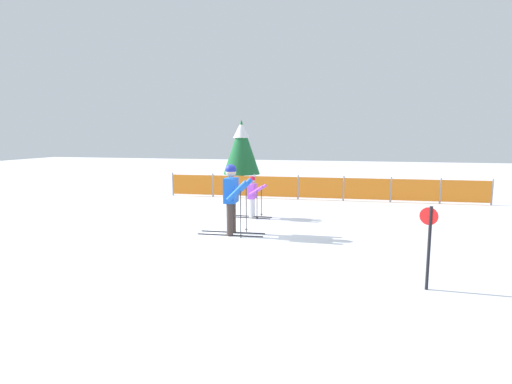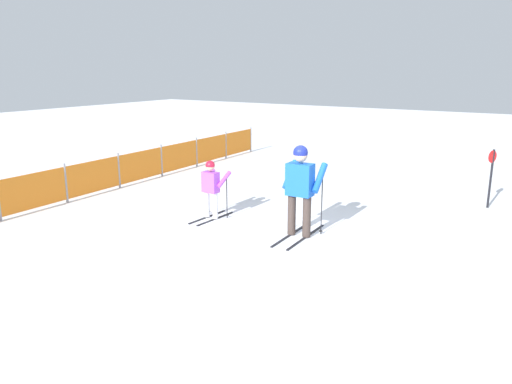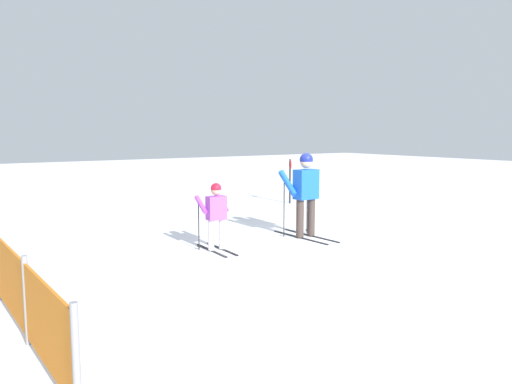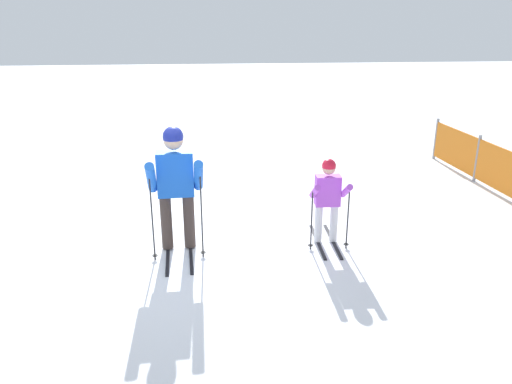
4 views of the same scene
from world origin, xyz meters
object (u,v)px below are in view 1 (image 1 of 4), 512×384
conifer_far (242,146)px  skier_child (253,193)px  skier_adult (232,193)px  safety_fence (321,188)px  trail_marker (429,238)px

conifer_far → skier_child: bearing=-72.0°
skier_adult → skier_child: size_ratio=1.40×
safety_fence → conifer_far: conifer_far is taller
skier_adult → conifer_far: (-2.08, 8.55, 0.91)m
conifer_far → safety_fence: bearing=-34.7°
skier_adult → trail_marker: (4.05, -2.74, -0.20)m
safety_fence → skier_child: bearing=-114.6°
skier_adult → safety_fence: (1.75, 5.90, -0.57)m
skier_adult → safety_fence: bearing=70.8°
skier_child → skier_adult: bearing=-88.0°
safety_fence → trail_marker: size_ratio=8.89×
safety_fence → trail_marker: trail_marker is taller
skier_child → trail_marker: (4.03, -4.85, 0.10)m
safety_fence → skier_adult: bearing=-106.5°
safety_fence → trail_marker: (2.30, -8.64, 0.37)m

